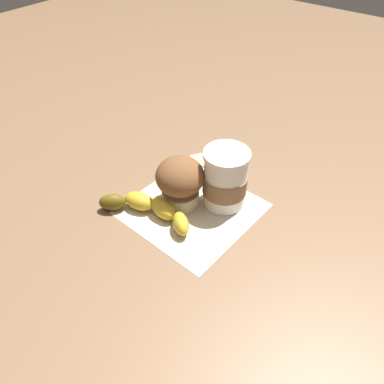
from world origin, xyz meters
The scene contains 6 objects.
ground_plane centered at (0.00, 0.00, 0.00)m, with size 3.00×3.00×0.00m, color brown.
paper_napkin centered at (0.00, 0.00, 0.00)m, with size 0.24×0.24×0.00m, color beige.
coffee_cup centered at (-0.06, 0.04, 0.06)m, with size 0.09×0.09×0.13m.
muffin centered at (0.00, -0.03, 0.06)m, with size 0.10×0.10×0.11m.
banana centered at (0.07, -0.06, 0.02)m, with size 0.10×0.21×0.04m.
sugar_packet centered at (-0.14, -0.09, 0.00)m, with size 0.05×0.03×0.01m, color #E0B27F.
Camera 1 is at (0.43, 0.34, 0.54)m, focal length 35.00 mm.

